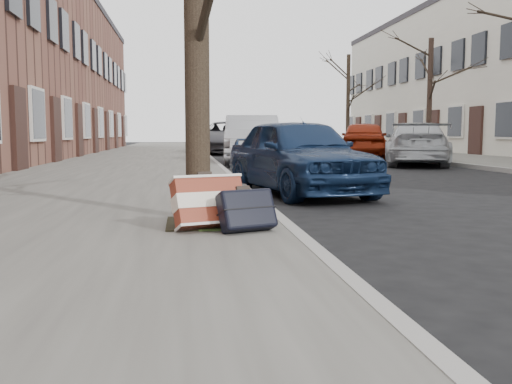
{
  "coord_description": "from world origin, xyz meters",
  "views": [
    {
      "loc": [
        -2.26,
        -4.33,
        1.0
      ],
      "look_at": [
        -1.6,
        0.8,
        0.47
      ],
      "focal_mm": 40.0,
      "sensor_mm": 36.0,
      "label": 1
    }
  ],
  "objects": [
    {
      "name": "dirt_patch",
      "position": [
        -2.0,
        1.2,
        0.13
      ],
      "size": [
        0.85,
        0.85,
        0.02
      ],
      "primitive_type": "cube",
      "color": "black",
      "rests_on": "near_sidewalk"
    },
    {
      "name": "tree_far_c",
      "position": [
        7.2,
        27.9,
        2.8
      ],
      "size": [
        0.22,
        0.22,
        5.35
      ],
      "primitive_type": "cylinder",
      "color": "black",
      "rests_on": "far_sidewalk"
    },
    {
      "name": "car_far_back",
      "position": [
        4.66,
        17.0,
        0.73
      ],
      "size": [
        2.98,
        4.63,
        1.47
      ],
      "primitive_type": "imported",
      "rotation": [
        0.0,
        0.0,
        2.82
      ],
      "color": "maroon",
      "rests_on": "ground"
    },
    {
      "name": "car_near_mid",
      "position": [
        -0.05,
        14.06,
        0.79
      ],
      "size": [
        2.16,
        4.95,
        1.58
      ],
      "primitive_type": "imported",
      "rotation": [
        0.0,
        0.0,
        -0.1
      ],
      "color": "#AEB1B6",
      "rests_on": "ground"
    },
    {
      "name": "suitcase_red",
      "position": [
        -2.03,
        0.87,
        0.37
      ],
      "size": [
        0.72,
        0.54,
        0.5
      ],
      "primitive_type": "cube",
      "rotation": [
        -0.42,
        0.0,
        0.33
      ],
      "color": "maroon",
      "rests_on": "near_sidewalk"
    },
    {
      "name": "near_sidewalk",
      "position": [
        -3.7,
        15.0,
        0.06
      ],
      "size": [
        5.0,
        70.0,
        0.12
      ],
      "primitive_type": "cube",
      "color": "slate",
      "rests_on": "ground"
    },
    {
      "name": "car_near_front",
      "position": [
        -0.37,
        4.89,
        0.64
      ],
      "size": [
        2.26,
        3.98,
        1.28
      ],
      "primitive_type": "imported",
      "rotation": [
        0.0,
        0.0,
        0.21
      ],
      "color": "#122444",
      "rests_on": "ground"
    },
    {
      "name": "car_near_back",
      "position": [
        -0.17,
        23.02,
        0.78
      ],
      "size": [
        3.37,
        5.91,
        1.55
      ],
      "primitive_type": "imported",
      "rotation": [
        0.0,
        0.0,
        -0.15
      ],
      "color": "#3E3E44",
      "rests_on": "ground"
    },
    {
      "name": "tree_far_b",
      "position": [
        7.2,
        16.87,
        2.37
      ],
      "size": [
        0.2,
        0.2,
        4.49
      ],
      "primitive_type": "cylinder",
      "color": "black",
      "rests_on": "far_sidewalk"
    },
    {
      "name": "car_far_front",
      "position": [
        4.91,
        12.64,
        0.66
      ],
      "size": [
        3.23,
        4.88,
        1.31
      ],
      "primitive_type": "imported",
      "rotation": [
        0.0,
        0.0,
        2.8
      ],
      "color": "#AAADB1",
      "rests_on": "ground"
    },
    {
      "name": "ground",
      "position": [
        0.0,
        0.0,
        0.0
      ],
      "size": [
        120.0,
        120.0,
        0.0
      ],
      "primitive_type": "plane",
      "color": "black",
      "rests_on": "ground"
    },
    {
      "name": "far_sidewalk",
      "position": [
        7.8,
        15.0,
        0.06
      ],
      "size": [
        4.0,
        70.0,
        0.12
      ],
      "primitive_type": "cube",
      "color": "slate",
      "rests_on": "ground"
    },
    {
      "name": "suitcase_navy",
      "position": [
        -1.7,
        0.69,
        0.32
      ],
      "size": [
        0.59,
        0.47,
        0.4
      ],
      "primitive_type": "cube",
      "rotation": [
        -0.42,
        0.0,
        0.38
      ],
      "color": "black",
      "rests_on": "near_sidewalk"
    }
  ]
}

